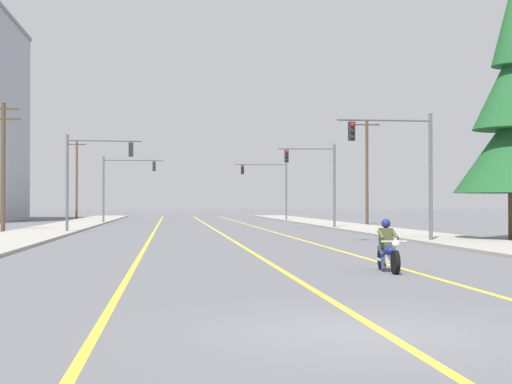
% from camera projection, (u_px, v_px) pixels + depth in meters
% --- Properties ---
extents(ground_plane, '(400.00, 400.00, 0.00)m').
position_uv_depth(ground_plane, '(362.00, 331.00, 11.26)').
color(ground_plane, '#5B5B60').
extents(lane_stripe_center, '(0.16, 100.00, 0.01)m').
position_uv_depth(lane_stripe_center, '(213.00, 228.00, 56.01)').
color(lane_stripe_center, yellow).
rests_on(lane_stripe_center, ground).
extents(lane_stripe_left, '(0.16, 100.00, 0.01)m').
position_uv_depth(lane_stripe_left, '(156.00, 229.00, 55.53)').
color(lane_stripe_left, yellow).
rests_on(lane_stripe_left, ground).
extents(lane_stripe_right, '(0.16, 100.00, 0.01)m').
position_uv_depth(lane_stripe_right, '(261.00, 228.00, 56.40)').
color(lane_stripe_right, yellow).
rests_on(lane_stripe_right, ground).
extents(sidewalk_kerb_right, '(4.40, 110.00, 0.14)m').
position_uv_depth(sidewalk_kerb_right, '(371.00, 229.00, 52.23)').
color(sidewalk_kerb_right, '#9E998E').
rests_on(sidewalk_kerb_right, ground).
extents(sidewalk_kerb_left, '(4.40, 110.00, 0.14)m').
position_uv_depth(sidewalk_kerb_left, '(48.00, 231.00, 49.79)').
color(sidewalk_kerb_left, '#9E998E').
rests_on(sidewalk_kerb_left, ground).
extents(motorcycle_with_rider, '(0.70, 2.19, 1.46)m').
position_uv_depth(motorcycle_with_rider, '(388.00, 250.00, 21.04)').
color(motorcycle_with_rider, black).
rests_on(motorcycle_with_rider, ground).
extents(traffic_signal_near_right, '(4.65, 0.37, 6.20)m').
position_uv_depth(traffic_signal_near_right, '(404.00, 157.00, 36.16)').
color(traffic_signal_near_right, '#56565B').
rests_on(traffic_signal_near_right, ground).
extents(traffic_signal_near_left, '(4.74, 0.56, 6.20)m').
position_uv_depth(traffic_signal_near_left, '(89.00, 168.00, 47.82)').
color(traffic_signal_near_left, '#56565B').
rests_on(traffic_signal_near_left, ground).
extents(traffic_signal_mid_right, '(4.20, 0.44, 6.20)m').
position_uv_depth(traffic_signal_mid_right, '(318.00, 173.00, 55.17)').
color(traffic_signal_mid_right, '#56565B').
rests_on(traffic_signal_mid_right, ground).
extents(traffic_signal_mid_left, '(5.54, 0.44, 6.20)m').
position_uv_depth(traffic_signal_mid_left, '(121.00, 179.00, 70.04)').
color(traffic_signal_mid_left, '#56565B').
rests_on(traffic_signal_mid_left, ground).
extents(traffic_signal_far_right, '(5.46, 0.37, 6.20)m').
position_uv_depth(traffic_signal_far_right, '(271.00, 181.00, 78.17)').
color(traffic_signal_far_right, '#56565B').
rests_on(traffic_signal_far_right, ground).
extents(utility_pole_left_near, '(2.20, 0.26, 8.41)m').
position_uv_depth(utility_pole_left_near, '(3.00, 162.00, 49.13)').
color(utility_pole_left_near, '#4C3828').
rests_on(utility_pole_left_near, ground).
extents(utility_pole_right_far, '(2.26, 0.26, 9.11)m').
position_uv_depth(utility_pole_right_far, '(367.00, 170.00, 65.94)').
color(utility_pole_right_far, '#4C3828').
rests_on(utility_pole_right_far, ground).
extents(utility_pole_left_far, '(2.06, 0.26, 9.12)m').
position_uv_depth(utility_pole_left_far, '(77.00, 178.00, 88.41)').
color(utility_pole_left_far, brown).
rests_on(utility_pole_left_far, ground).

